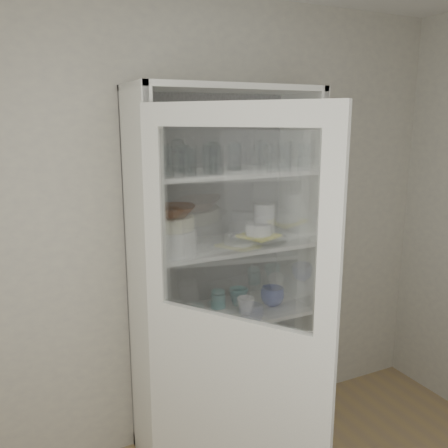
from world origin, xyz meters
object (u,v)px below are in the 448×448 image
plate_stack_back (174,234)px  cream_bowl (173,223)px  cupboard_door (234,365)px  terracotta_bowl (173,211)px  glass_platter (259,238)px  plate_stack_front (173,241)px  measuring_cups (206,318)px  grey_bowl_stack (264,221)px  pantry_cabinet (219,294)px  white_ramekin (259,229)px  mug_blue (272,296)px  yellow_trivet (259,236)px  teal_jar (218,299)px  mug_white (246,305)px  goblet_2 (233,153)px  mug_teal (239,297)px  goblet_1 (213,154)px  goblet_3 (260,152)px  cream_dish (223,367)px  tin_box (236,369)px  white_canister (153,312)px

plate_stack_back → cream_bowl: (-0.07, -0.17, 0.10)m
cupboard_door → terracotta_bowl: bearing=154.0°
cupboard_door → glass_platter: (0.44, 0.56, 0.40)m
plate_stack_front → measuring_cups: size_ratio=2.63×
glass_platter → grey_bowl_stack: 0.11m
pantry_cabinet → white_ramekin: pantry_cabinet is taller
mug_blue → terracotta_bowl: bearing=162.8°
yellow_trivet → teal_jar: size_ratio=1.91×
plate_stack_back → mug_white: plate_stack_back is taller
goblet_2 → mug_teal: size_ratio=1.53×
plate_stack_front → cream_bowl: 0.10m
cupboard_door → goblet_1: size_ratio=12.33×
terracotta_bowl → glass_platter: bearing=5.3°
pantry_cabinet → mug_blue: (0.29, -0.11, -0.03)m
goblet_3 → mug_teal: size_ratio=1.53×
goblet_2 → measuring_cups: goblet_2 is taller
mug_teal → mug_white: size_ratio=1.09×
goblet_1 → plate_stack_back: goblet_1 is taller
cupboard_door → plate_stack_back: cupboard_door is taller
cupboard_door → plate_stack_front: size_ratio=8.29×
yellow_trivet → white_ramekin: (0.00, 0.00, 0.04)m
measuring_cups → yellow_trivet: bearing=8.9°
cream_bowl → mug_white: size_ratio=2.14×
goblet_2 → plate_stack_front: (-0.42, -0.17, -0.42)m
plate_stack_back → teal_jar: (0.25, -0.04, -0.41)m
mug_white → cream_dish: bearing=159.3°
cupboard_door → teal_jar: bearing=125.3°
white_ramekin → cupboard_door: bearing=-128.3°
tin_box → teal_jar: bearing=134.5°
goblet_1 → measuring_cups: bearing=-125.1°
white_canister → cream_dish: bearing=-2.0°
goblet_1 → mug_blue: bearing=-29.4°
pantry_cabinet → measuring_cups: (-0.15, -0.15, -0.06)m
cupboard_door → mug_blue: cupboard_door is taller
plate_stack_back → glass_platter: 0.48m
goblet_3 → tin_box: (-0.22, -0.14, -1.25)m
goblet_3 → teal_jar: bearing=-169.4°
white_ramekin → goblet_2: bearing=130.7°
teal_jar → cream_dish: teal_jar is taller
plate_stack_back → tin_box: bearing=-19.8°
mug_blue → cream_dish: mug_blue is taller
plate_stack_front → teal_jar: bearing=23.1°
cream_bowl → white_ramekin: (0.53, 0.05, -0.10)m
cream_bowl → yellow_trivet: bearing=5.3°
glass_platter → yellow_trivet: (0.00, 0.00, 0.02)m
measuring_cups → glass_platter: bearing=8.9°
mug_blue → goblet_1: bearing=130.7°
white_canister → mug_teal: bearing=1.7°
mug_teal → plate_stack_front: bearing=-145.9°
goblet_1 → yellow_trivet: 0.52m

